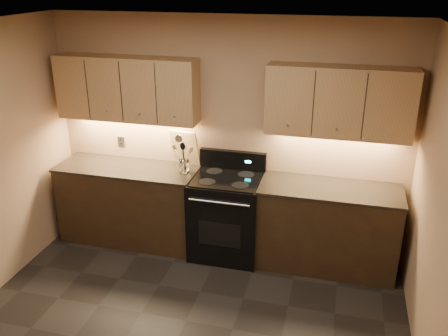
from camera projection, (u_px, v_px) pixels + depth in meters
The scene contains 14 objects.
ceiling at pixel (151, 38), 2.99m from camera, with size 4.00×4.00×0.00m, color silver.
wall_back at pixel (227, 136), 5.28m from camera, with size 4.00×0.04×2.60m, color tan.
counter_left at pixel (130, 203), 5.58m from camera, with size 1.62×0.62×0.93m.
counter_right at pixel (327, 227), 5.06m from camera, with size 1.46×0.62×0.93m.
stove at pixel (227, 215), 5.29m from camera, with size 0.76×0.68×1.14m.
upper_cab_left at pixel (127, 89), 5.21m from camera, with size 1.60×0.30×0.70m, color tan.
upper_cab_right at pixel (339, 102), 4.68m from camera, with size 1.44×0.30×0.70m, color tan.
outlet_plate at pixel (121, 141), 5.64m from camera, with size 0.09×0.01×0.12m, color #B2B5BA.
utensil_crock at pixel (184, 167), 5.24m from camera, with size 0.13×0.13×0.14m.
cutting_board at pixel (185, 147), 5.40m from camera, with size 0.34×0.02×0.43m, color tan.
wooden_spoon at pixel (182, 158), 5.21m from camera, with size 0.06×0.06×0.29m, color tan, non-canonical shape.
black_spoon at pixel (184, 157), 5.21m from camera, with size 0.06×0.06×0.32m, color black, non-canonical shape.
steel_spatula at pixel (185, 157), 5.19m from camera, with size 0.08×0.08×0.34m, color silver, non-canonical shape.
steel_skimmer at pixel (186, 155), 5.17m from camera, with size 0.09×0.09×0.39m, color silver, non-canonical shape.
Camera 1 is at (1.21, -2.87, 2.99)m, focal length 38.00 mm.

